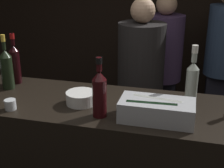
# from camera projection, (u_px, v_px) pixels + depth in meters

# --- Properties ---
(wall_back_chalkboard) EXTENTS (6.40, 0.06, 2.80)m
(wall_back_chalkboard) POSITION_uv_depth(u_px,v_px,m) (156.00, 8.00, 3.77)
(wall_back_chalkboard) COLOR black
(wall_back_chalkboard) RESTS_ON ground_plane
(ice_bin_with_bottles) EXTENTS (0.40, 0.20, 0.12)m
(ice_bin_with_bottles) POSITION_uv_depth(u_px,v_px,m) (156.00, 109.00, 1.68)
(ice_bin_with_bottles) COLOR #B7BABF
(ice_bin_with_bottles) RESTS_ON bar_counter
(bowl_white) EXTENTS (0.18, 0.18, 0.07)m
(bowl_white) POSITION_uv_depth(u_px,v_px,m) (81.00, 97.00, 1.89)
(bowl_white) COLOR white
(bowl_white) RESTS_ON bar_counter
(candle_votive) EXTENTS (0.07, 0.07, 0.06)m
(candle_votive) POSITION_uv_depth(u_px,v_px,m) (10.00, 105.00, 1.82)
(candle_votive) COLOR silver
(candle_votive) RESTS_ON bar_counter
(red_wine_bottle_black_foil) EXTENTS (0.08, 0.08, 0.34)m
(red_wine_bottle_black_foil) POSITION_uv_depth(u_px,v_px,m) (99.00, 92.00, 1.70)
(red_wine_bottle_black_foil) COLOR black
(red_wine_bottle_black_foil) RESTS_ON bar_counter
(white_wine_bottle) EXTENTS (0.07, 0.07, 0.36)m
(white_wine_bottle) POSITION_uv_depth(u_px,v_px,m) (192.00, 80.00, 1.86)
(white_wine_bottle) COLOR #9EA899
(white_wine_bottle) RESTS_ON bar_counter
(red_wine_bottle_tall) EXTENTS (0.07, 0.07, 0.36)m
(red_wine_bottle_tall) POSITION_uv_depth(u_px,v_px,m) (15.00, 63.00, 2.18)
(red_wine_bottle_tall) COLOR black
(red_wine_bottle_tall) RESTS_ON bar_counter
(champagne_bottle) EXTENTS (0.08, 0.08, 0.37)m
(champagne_bottle) POSITION_uv_depth(u_px,v_px,m) (7.00, 68.00, 2.09)
(champagne_bottle) COLOR black
(champagne_bottle) RESTS_ON bar_counter
(person_in_hoodie) EXTENTS (0.37, 0.37, 1.73)m
(person_in_hoodie) POSITION_uv_depth(u_px,v_px,m) (222.00, 59.00, 3.28)
(person_in_hoodie) COLOR black
(person_in_hoodie) RESTS_ON ground_plane
(person_blond_tee) EXTENTS (0.39, 0.39, 1.63)m
(person_blond_tee) POSITION_uv_depth(u_px,v_px,m) (163.00, 64.00, 3.31)
(person_blond_tee) COLOR black
(person_blond_tee) RESTS_ON ground_plane
(person_grey_polo) EXTENTS (0.41, 0.41, 1.64)m
(person_grey_polo) POSITION_uv_depth(u_px,v_px,m) (140.00, 81.00, 2.83)
(person_grey_polo) COLOR black
(person_grey_polo) RESTS_ON ground_plane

